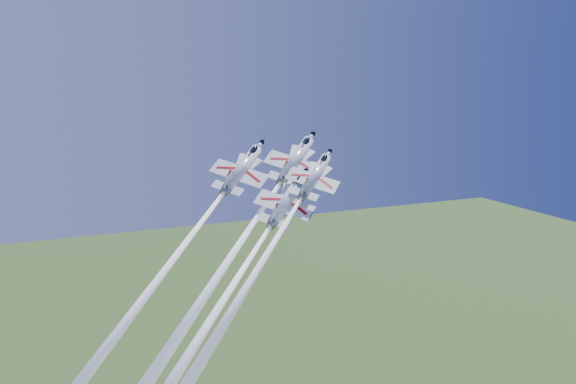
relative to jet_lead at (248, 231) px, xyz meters
name	(u,v)px	position (x,y,z in m)	size (l,w,h in m)	color
jet_lead	(248,231)	(0.00, 0.00, 0.00)	(30.56, 34.37, 38.52)	white
jet_left	(181,249)	(-10.82, -1.22, -1.35)	(30.94, 35.06, 40.14)	white
jet_right	(276,239)	(2.13, -5.89, -0.13)	(25.84, 28.93, 32.15)	white
jet_slot	(237,278)	(-4.74, -8.39, -4.36)	(28.80, 32.32, 35.98)	white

